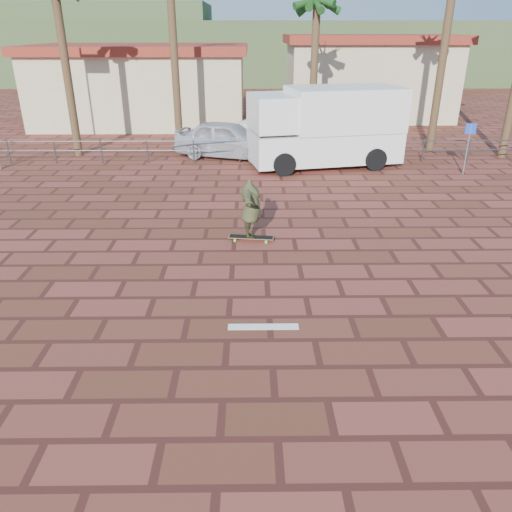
{
  "coord_description": "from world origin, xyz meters",
  "views": [
    {
      "loc": [
        0.46,
        -9.59,
        5.4
      ],
      "look_at": [
        0.57,
        0.43,
        0.8
      ],
      "focal_mm": 35.0,
      "sensor_mm": 36.0,
      "label": 1
    }
  ],
  "objects_px": {
    "car_white": "(269,134)",
    "campervan": "(326,126)",
    "longboard": "(251,237)",
    "skateboarder": "(251,209)",
    "car_silver": "(228,139)"
  },
  "relations": [
    {
      "from": "campervan",
      "to": "car_white",
      "type": "bearing_deg",
      "value": 111.38
    },
    {
      "from": "campervan",
      "to": "car_silver",
      "type": "bearing_deg",
      "value": 148.9
    },
    {
      "from": "longboard",
      "to": "car_silver",
      "type": "relative_size",
      "value": 0.27
    },
    {
      "from": "longboard",
      "to": "car_white",
      "type": "relative_size",
      "value": 0.31
    },
    {
      "from": "longboard",
      "to": "skateboarder",
      "type": "height_order",
      "value": "skateboarder"
    },
    {
      "from": "longboard",
      "to": "campervan",
      "type": "xyz_separation_m",
      "value": [
        3.16,
        8.32,
        1.58
      ]
    },
    {
      "from": "campervan",
      "to": "car_silver",
      "type": "relative_size",
      "value": 1.37
    },
    {
      "from": "longboard",
      "to": "skateboarder",
      "type": "xyz_separation_m",
      "value": [
        0.0,
        0.0,
        0.84
      ]
    },
    {
      "from": "skateboarder",
      "to": "longboard",
      "type": "bearing_deg",
      "value": 171.92
    },
    {
      "from": "longboard",
      "to": "car_silver",
      "type": "distance_m",
      "value": 9.89
    },
    {
      "from": "longboard",
      "to": "skateboarder",
      "type": "bearing_deg",
      "value": 90.4
    },
    {
      "from": "car_silver",
      "to": "car_white",
      "type": "relative_size",
      "value": 1.16
    },
    {
      "from": "car_white",
      "to": "campervan",
      "type": "bearing_deg",
      "value": -146.25
    },
    {
      "from": "skateboarder",
      "to": "campervan",
      "type": "bearing_deg",
      "value": -21.74
    },
    {
      "from": "car_silver",
      "to": "car_white",
      "type": "distance_m",
      "value": 2.78
    }
  ]
}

